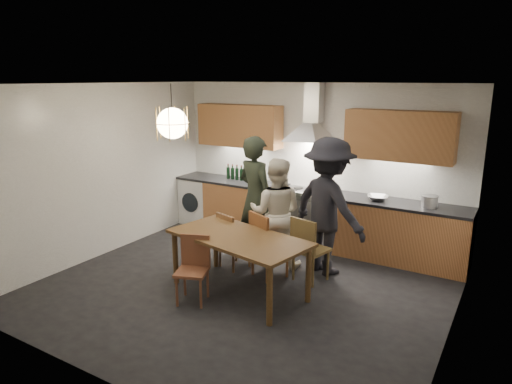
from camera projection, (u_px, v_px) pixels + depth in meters
The scene contains 17 objects.
ground at pixel (243, 287), 5.99m from camera, with size 5.00×5.00×0.00m, color black.
room_shell at pixel (242, 159), 5.57m from camera, with size 5.02×4.52×2.61m.
counter_run at pixel (308, 217), 7.49m from camera, with size 5.00×0.62×0.90m.
range_stove at pixel (306, 217), 7.50m from camera, with size 0.90×0.60×0.92m.
wall_fixtures at pixel (312, 129), 7.25m from camera, with size 4.30×0.54×1.10m.
pendant_lamp at pixel (172, 123), 5.89m from camera, with size 0.43×0.43×0.70m.
dining_table at pixel (239, 243), 5.70m from camera, with size 1.92×1.21×0.75m.
chair_back_left at pixel (230, 237), 6.48m from camera, with size 0.46×0.46×0.82m.
chair_back_mid at pixel (265, 241), 6.16m from camera, with size 0.55×0.55×0.92m.
chair_back_right at pixel (307, 246), 6.03m from camera, with size 0.49×0.49×0.90m.
chair_front at pixel (194, 264), 5.56m from camera, with size 0.47×0.47×0.81m.
person_left at pixel (256, 198), 6.79m from camera, with size 0.68×0.45×1.86m, color black.
person_mid at pixel (276, 213), 6.52m from camera, with size 0.77×0.60×1.59m, color beige.
person_right at pixel (328, 206), 6.26m from camera, with size 1.23×0.71×1.91m, color black.
mixing_bowl at pixel (378, 198), 6.78m from camera, with size 0.30×0.30×0.07m, color silver.
stock_pot at pixel (429, 202), 6.41m from camera, with size 0.23×0.23×0.16m, color silver.
wine_bottles at pixel (241, 173), 8.07m from camera, with size 0.63×0.06×0.27m.
Camera 1 is at (2.97, -4.63, 2.68)m, focal length 32.00 mm.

